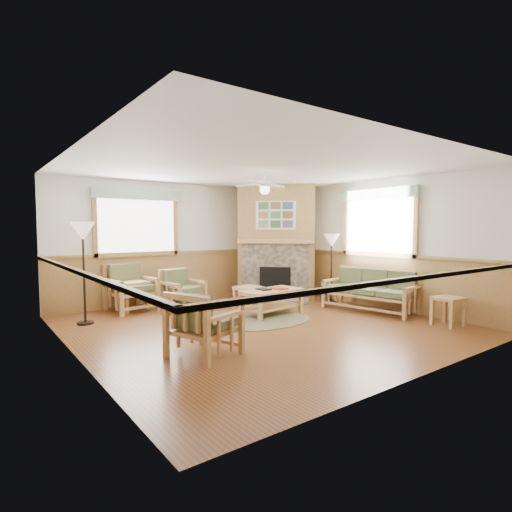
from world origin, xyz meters
TOP-DOWN VIEW (x-y plane):
  - floor at (0.00, 0.00)m, footprint 6.00×6.00m
  - ceiling at (0.00, 0.00)m, footprint 6.00×6.00m
  - wall_back at (0.00, 3.00)m, footprint 6.00×0.02m
  - wall_front at (0.00, -3.00)m, footprint 6.00×0.02m
  - wall_left at (-3.00, 0.00)m, footprint 0.02×6.00m
  - wall_right at (3.00, 0.00)m, footprint 0.02×6.00m
  - wainscot at (0.00, 0.00)m, footprint 6.00×6.00m
  - fireplace at (2.05, 2.05)m, footprint 3.11×3.11m
  - window_back at (-1.10, 2.96)m, footprint 1.90×0.16m
  - window_right at (2.96, -0.20)m, footprint 0.16×1.90m
  - ceiling_fan at (0.30, 0.30)m, footprint 1.59×1.59m
  - sofa at (2.51, -0.35)m, footprint 1.93×1.05m
  - armchair_back_left at (-1.40, 2.55)m, footprint 0.94×0.94m
  - armchair_back_right at (-0.43, 2.17)m, footprint 0.87×0.87m
  - armchair_left at (-1.61, -0.88)m, footprint 0.98×0.98m
  - coffee_table at (0.67, 0.55)m, footprint 1.30×0.77m
  - end_table_chairs at (-1.38, 2.55)m, footprint 0.60×0.58m
  - end_table_sofa at (2.55, -1.96)m, footprint 0.48×0.47m
  - footstool at (0.78, 1.48)m, footprint 0.54×0.54m
  - braided_rug at (0.23, 0.20)m, footprint 2.33×2.33m
  - floor_lamp_left at (-2.45, 1.91)m, footprint 0.43×0.43m
  - floor_lamp_right at (2.55, 0.75)m, footprint 0.45×0.45m
  - book_red at (0.82, 0.50)m, footprint 0.24×0.31m
  - book_dark at (0.52, 0.62)m, footprint 0.20×0.27m

SIDE VIEW (x-z plane):
  - floor at x=0.00m, z-range -0.01..0.00m
  - braided_rug at x=0.23m, z-range 0.00..0.01m
  - footstool at x=0.78m, z-range 0.00..0.43m
  - coffee_table at x=0.67m, z-range 0.00..0.49m
  - end_table_sofa at x=2.55m, z-range 0.00..0.50m
  - end_table_chairs at x=-1.38m, z-range 0.00..0.60m
  - armchair_back_right at x=-0.43m, z-range 0.00..0.82m
  - sofa at x=2.51m, z-range 0.00..0.84m
  - armchair_left at x=-1.61m, z-range 0.00..0.86m
  - armchair_back_left at x=-1.40m, z-range 0.00..0.95m
  - book_dark at x=0.52m, z-range 0.50..0.53m
  - book_red at x=0.82m, z-range 0.51..0.54m
  - wainscot at x=0.00m, z-range 0.00..1.10m
  - floor_lamp_right at x=2.55m, z-range 0.00..1.56m
  - floor_lamp_left at x=-2.45m, z-range 0.00..1.81m
  - wall_back at x=0.00m, z-range 0.00..2.70m
  - wall_front at x=0.00m, z-range 0.00..2.70m
  - wall_left at x=-3.00m, z-range 0.00..2.70m
  - wall_right at x=3.00m, z-range 0.00..2.70m
  - fireplace at x=2.05m, z-range 0.00..2.70m
  - window_back at x=-1.10m, z-range 1.78..3.28m
  - window_right at x=2.96m, z-range 1.78..3.28m
  - ceiling_fan at x=0.30m, z-range 2.48..2.84m
  - ceiling at x=0.00m, z-range 2.70..2.71m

